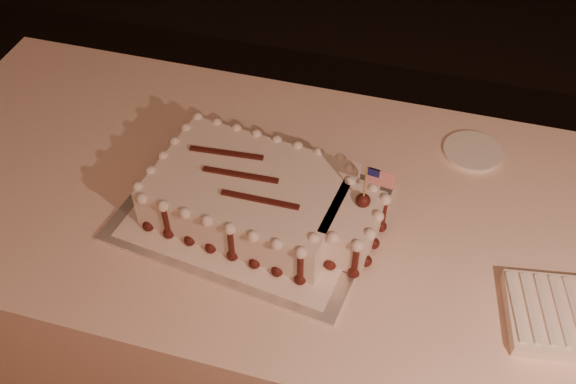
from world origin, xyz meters
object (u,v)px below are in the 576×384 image
(banquet_table, at_px, (416,332))
(sheet_cake, at_px, (262,198))
(cake_board, at_px, (251,211))
(napkin_stack, at_px, (572,317))
(side_plate, at_px, (473,151))

(banquet_table, relative_size, sheet_cake, 4.84)
(cake_board, xyz_separation_m, napkin_stack, (0.63, -0.09, 0.01))
(banquet_table, distance_m, sheet_cake, 0.57)
(side_plate, bearing_deg, napkin_stack, -63.20)
(banquet_table, distance_m, cake_board, 0.55)
(sheet_cake, bearing_deg, napkin_stack, -8.56)
(napkin_stack, bearing_deg, banquet_table, 149.06)
(banquet_table, xyz_separation_m, cake_board, (-0.39, -0.05, 0.38))
(sheet_cake, distance_m, napkin_stack, 0.61)
(napkin_stack, relative_size, side_plate, 1.89)
(banquet_table, relative_size, side_plate, 18.19)
(napkin_stack, bearing_deg, side_plate, 116.80)
(napkin_stack, height_order, side_plate, napkin_stack)
(banquet_table, relative_size, cake_board, 4.73)
(sheet_cake, bearing_deg, cake_board, 172.62)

